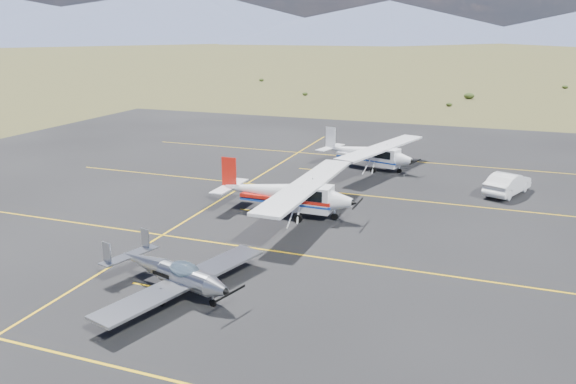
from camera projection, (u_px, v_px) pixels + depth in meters
The scene contains 6 objects.
ground at pixel (250, 265), 26.16m from camera, with size 1600.00×1600.00×0.00m, color #383D1C.
apron at pixel (299, 219), 32.45m from camera, with size 72.00×72.00×0.02m, color black.
aircraft_low_wing at pixel (174, 273), 23.23m from camera, with size 6.28×8.55×1.86m.
aircraft_cessna at pixel (287, 192), 32.90m from camera, with size 7.41×12.38×3.14m.
aircraft_plain at pixel (368, 152), 43.80m from camera, with size 7.68×11.39×2.90m.
sedan at pixel (507, 183), 37.12m from camera, with size 1.55×4.46×1.47m, color white.
Camera 1 is at (10.04, -22.01, 10.66)m, focal length 35.00 mm.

